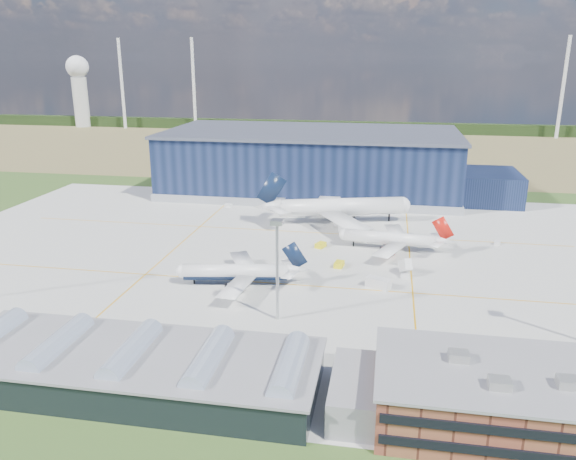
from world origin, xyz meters
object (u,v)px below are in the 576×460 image
object	(u,v)px
ops_building	(524,399)
gse_cart_a	(497,243)
gse_tug_a	(339,264)
gse_tug_c	(321,245)
airliner_red	(390,232)
airliner_widebody	(341,198)
airstair	(405,269)
car_a	(292,344)
hangar	(318,165)
car_b	(474,353)
gse_cart_b	(228,206)
light_mast_center	(277,254)
airliner_navy	(235,264)
gse_van_a	(378,283)

from	to	relation	value
ops_building	gse_cart_a	bearing A→B (deg)	82.65
gse_tug_a	gse_tug_c	xyz separation A→B (m)	(-7.10, 15.65, 0.01)
airliner_red	airliner_widebody	bearing A→B (deg)	-51.36
airliner_widebody	gse_tug_a	xyz separation A→B (m)	(3.42, -43.41, -8.23)
ops_building	airstair	distance (m)	64.76
ops_building	airliner_widebody	size ratio (longest dim) A/B	0.83
ops_building	car_a	distance (m)	44.00
airliner_red	car_a	distance (m)	66.42
gse_cart_a	car_a	distance (m)	90.70
hangar	car_b	xyz separation A→B (m)	(47.89, -133.46, -11.09)
airliner_widebody	gse_cart_b	size ratio (longest dim) A/B	19.67
ops_building	gse_tug_c	xyz separation A→B (m)	(-41.62, 80.42, -4.01)
car_b	airliner_widebody	bearing A→B (deg)	0.40
light_mast_center	airliner_navy	size ratio (longest dim) A/B	0.67
gse_van_a	gse_cart_a	world-z (taller)	gse_van_a
ops_building	airliner_navy	xyz separation A→B (m)	(-59.38, 47.74, 0.79)
airliner_widebody	light_mast_center	bearing A→B (deg)	-110.90
gse_cart_b	car_a	xyz separation A→B (m)	(42.97, -103.54, -0.02)
gse_van_a	airstair	size ratio (longest dim) A/B	1.25
hangar	car_b	bearing A→B (deg)	-70.26
gse_cart_b	ops_building	bearing A→B (deg)	-140.11
hangar	airliner_red	bearing A→B (deg)	-66.84
airliner_widebody	gse_van_a	size ratio (longest dim) A/B	9.01
airliner_navy	gse_tug_c	distance (m)	37.50
gse_tug_a	car_a	distance (m)	46.60
gse_van_a	car_a	world-z (taller)	gse_van_a
airliner_navy	airliner_widebody	distance (m)	64.21
airliner_red	gse_cart_b	xyz separation A→B (m)	(-61.63, 40.00, -5.03)
airliner_red	gse_cart_b	bearing A→B (deg)	-27.18
ops_building	car_a	world-z (taller)	ops_building
gse_van_a	gse_tug_c	world-z (taller)	gse_van_a
airliner_widebody	car_a	distance (m)	90.13
airliner_navy	airliner_red	bearing A→B (deg)	-147.86
gse_van_a	airliner_red	bearing A→B (deg)	19.64
gse_tug_a	airliner_navy	bearing A→B (deg)	-136.03
airliner_red	light_mast_center	bearing A→B (deg)	71.07
gse_cart_b	car_b	size ratio (longest dim) A/B	0.88
gse_cart_a	airstair	world-z (taller)	airstair
hangar	car_a	bearing A→B (deg)	-84.77
airliner_navy	gse_cart_b	distance (m)	77.99
light_mast_center	gse_tug_a	size ratio (longest dim) A/B	6.22
gse_tug_a	airstair	world-z (taller)	airstair
hangar	gse_tug_a	size ratio (longest dim) A/B	39.19
hangar	car_b	distance (m)	142.22
ops_building	gse_cart_b	bearing A→B (deg)	124.13
gse_tug_a	airstair	xyz separation A→B (m)	(17.82, -2.28, 0.80)
airstair	car_b	size ratio (longest dim) A/B	1.54
airliner_navy	car_b	size ratio (longest dim) A/B	10.74
ops_building	gse_cart_b	size ratio (longest dim) A/B	16.38
ops_building	airliner_widebody	world-z (taller)	airliner_widebody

